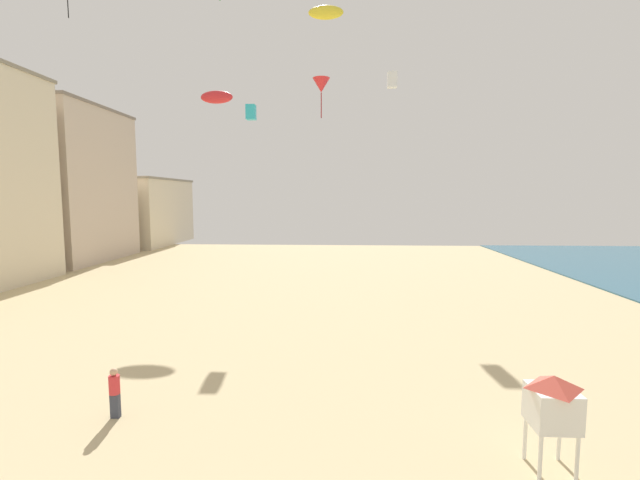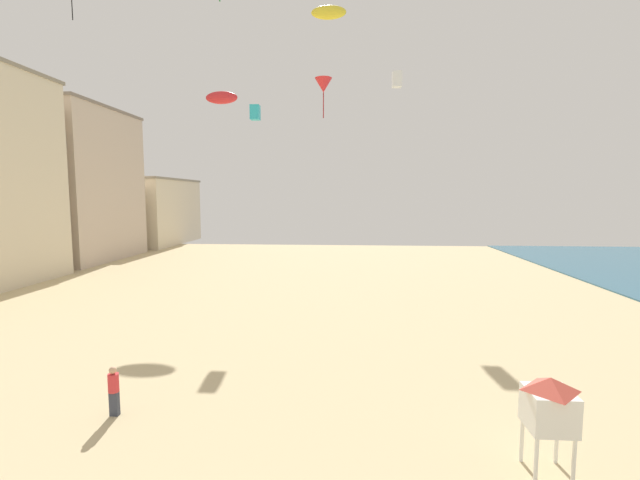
{
  "view_description": "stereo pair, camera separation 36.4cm",
  "coord_description": "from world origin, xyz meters",
  "px_view_note": "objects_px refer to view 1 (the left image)",
  "views": [
    {
      "loc": [
        6.04,
        -2.67,
        7.11
      ],
      "look_at": [
        5.13,
        15.27,
        5.29
      ],
      "focal_mm": 24.28,
      "sensor_mm": 36.0,
      "label": 1
    },
    {
      "loc": [
        6.4,
        -2.64,
        7.11
      ],
      "look_at": [
        5.13,
        15.27,
        5.29
      ],
      "focal_mm": 24.28,
      "sensor_mm": 36.0,
      "label": 2
    }
  ],
  "objects_px": {
    "kite_yellow_parafoil": "(326,12)",
    "lifeguard_stand": "(553,402)",
    "kite_red_delta": "(321,85)",
    "kite_red_parafoil": "(217,97)",
    "kite_white_box": "(392,80)",
    "kite_cyan_box": "(251,112)",
    "kite_flyer": "(115,390)"
  },
  "relations": [
    {
      "from": "kite_flyer",
      "to": "kite_cyan_box",
      "type": "bearing_deg",
      "value": 69.07
    },
    {
      "from": "kite_flyer",
      "to": "kite_yellow_parafoil",
      "type": "distance_m",
      "value": 22.03
    },
    {
      "from": "kite_yellow_parafoil",
      "to": "kite_red_delta",
      "type": "bearing_deg",
      "value": -94.0
    },
    {
      "from": "kite_flyer",
      "to": "kite_white_box",
      "type": "distance_m",
      "value": 31.41
    },
    {
      "from": "kite_red_parafoil",
      "to": "kite_flyer",
      "type": "bearing_deg",
      "value": -82.82
    },
    {
      "from": "lifeguard_stand",
      "to": "kite_white_box",
      "type": "xyz_separation_m",
      "value": [
        -1.31,
        26.62,
        14.95
      ]
    },
    {
      "from": "kite_cyan_box",
      "to": "kite_flyer",
      "type": "bearing_deg",
      "value": -91.81
    },
    {
      "from": "lifeguard_stand",
      "to": "kite_red_delta",
      "type": "bearing_deg",
      "value": 126.61
    },
    {
      "from": "lifeguard_stand",
      "to": "kite_red_parafoil",
      "type": "distance_m",
      "value": 31.51
    },
    {
      "from": "kite_flyer",
      "to": "lifeguard_stand",
      "type": "relative_size",
      "value": 0.64
    },
    {
      "from": "lifeguard_stand",
      "to": "kite_white_box",
      "type": "bearing_deg",
      "value": 102.14
    },
    {
      "from": "kite_white_box",
      "to": "kite_yellow_parafoil",
      "type": "xyz_separation_m",
      "value": [
        -5.11,
        -11.63,
        0.79
      ]
    },
    {
      "from": "kite_flyer",
      "to": "kite_yellow_parafoil",
      "type": "height_order",
      "value": "kite_yellow_parafoil"
    },
    {
      "from": "kite_cyan_box",
      "to": "kite_red_delta",
      "type": "relative_size",
      "value": 0.51
    },
    {
      "from": "kite_cyan_box",
      "to": "kite_red_parafoil",
      "type": "height_order",
      "value": "kite_red_parafoil"
    },
    {
      "from": "kite_yellow_parafoil",
      "to": "lifeguard_stand",
      "type": "bearing_deg",
      "value": -66.82
    },
    {
      "from": "kite_white_box",
      "to": "kite_yellow_parafoil",
      "type": "distance_m",
      "value": 12.73
    },
    {
      "from": "kite_red_delta",
      "to": "kite_red_parafoil",
      "type": "height_order",
      "value": "kite_red_parafoil"
    },
    {
      "from": "kite_flyer",
      "to": "lifeguard_stand",
      "type": "bearing_deg",
      "value": -28.21
    },
    {
      "from": "lifeguard_stand",
      "to": "kite_yellow_parafoil",
      "type": "bearing_deg",
      "value": 122.5
    },
    {
      "from": "kite_cyan_box",
      "to": "kite_white_box",
      "type": "height_order",
      "value": "kite_white_box"
    },
    {
      "from": "kite_red_parafoil",
      "to": "kite_white_box",
      "type": "bearing_deg",
      "value": 10.15
    },
    {
      "from": "kite_red_parafoil",
      "to": "kite_red_delta",
      "type": "bearing_deg",
      "value": -51.85
    },
    {
      "from": "kite_flyer",
      "to": "kite_yellow_parafoil",
      "type": "bearing_deg",
      "value": 45.01
    },
    {
      "from": "kite_white_box",
      "to": "kite_red_parafoil",
      "type": "relative_size",
      "value": 0.48
    },
    {
      "from": "kite_red_delta",
      "to": "kite_red_parafoil",
      "type": "distance_m",
      "value": 14.56
    },
    {
      "from": "lifeguard_stand",
      "to": "kite_yellow_parafoil",
      "type": "relative_size",
      "value": 1.27
    },
    {
      "from": "kite_red_delta",
      "to": "kite_yellow_parafoil",
      "type": "relative_size",
      "value": 1.03
    },
    {
      "from": "lifeguard_stand",
      "to": "kite_white_box",
      "type": "relative_size",
      "value": 2.05
    },
    {
      "from": "kite_white_box",
      "to": "kite_yellow_parafoil",
      "type": "height_order",
      "value": "kite_yellow_parafoil"
    },
    {
      "from": "kite_red_delta",
      "to": "kite_yellow_parafoil",
      "type": "height_order",
      "value": "kite_yellow_parafoil"
    },
    {
      "from": "kite_flyer",
      "to": "kite_red_parafoil",
      "type": "bearing_deg",
      "value": 78.06
    }
  ]
}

